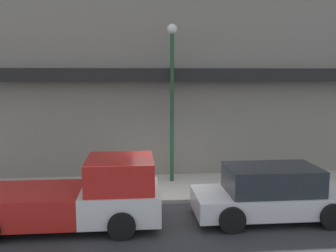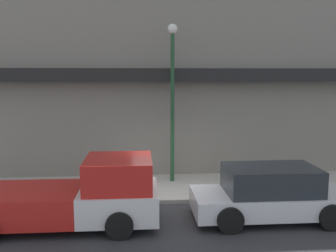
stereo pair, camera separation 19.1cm
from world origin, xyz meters
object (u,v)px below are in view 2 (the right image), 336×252
pickup_truck (75,196)px  fire_hydrant (99,184)px  street_lamp (172,85)px  parked_car (270,194)px

pickup_truck → fire_hydrant: bearing=79.7°
pickup_truck → street_lamp: 5.50m
pickup_truck → fire_hydrant: 2.25m
pickup_truck → fire_hydrant: (0.41, 2.18, -0.33)m
pickup_truck → street_lamp: size_ratio=0.91×
parked_car → fire_hydrant: bearing=157.8°
pickup_truck → parked_car: 5.42m
pickup_truck → fire_hydrant: pickup_truck is taller
parked_car → street_lamp: size_ratio=0.76×
parked_car → street_lamp: street_lamp is taller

